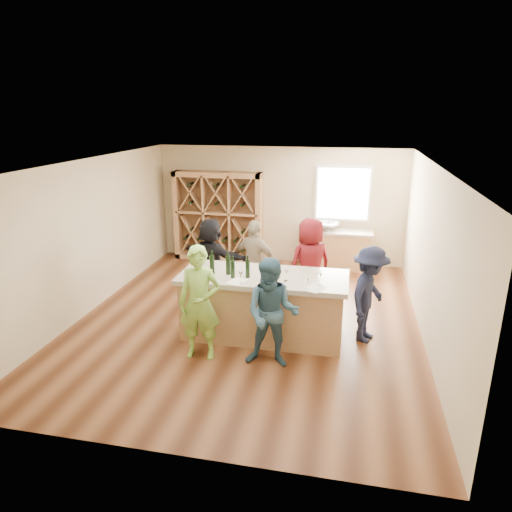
% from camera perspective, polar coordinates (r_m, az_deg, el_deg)
% --- Properties ---
extents(floor, '(6.00, 7.00, 0.10)m').
position_cam_1_polar(floor, '(8.39, -0.96, -8.19)').
color(floor, brown).
rests_on(floor, ground).
extents(ceiling, '(6.00, 7.00, 0.10)m').
position_cam_1_polar(ceiling, '(7.58, -1.07, 11.91)').
color(ceiling, white).
rests_on(ceiling, ground).
extents(wall_back, '(6.00, 0.10, 2.80)m').
position_cam_1_polar(wall_back, '(11.25, 3.02, 6.39)').
color(wall_back, '#C6B490').
rests_on(wall_back, ground).
extents(wall_front, '(6.00, 0.10, 2.80)m').
position_cam_1_polar(wall_front, '(4.72, -10.77, -10.81)').
color(wall_front, '#C6B490').
rests_on(wall_front, ground).
extents(wall_left, '(0.10, 7.00, 2.80)m').
position_cam_1_polar(wall_left, '(9.02, -20.28, 2.39)').
color(wall_left, '#C6B490').
rests_on(wall_left, ground).
extents(wall_right, '(0.10, 7.00, 2.80)m').
position_cam_1_polar(wall_right, '(7.80, 21.40, -0.06)').
color(wall_right, '#C6B490').
rests_on(wall_right, ground).
extents(window_frame, '(1.30, 0.06, 1.30)m').
position_cam_1_polar(window_frame, '(10.98, 10.80, 7.68)').
color(window_frame, white).
rests_on(window_frame, wall_back).
extents(window_pane, '(1.18, 0.01, 1.18)m').
position_cam_1_polar(window_pane, '(10.95, 10.80, 7.65)').
color(window_pane, white).
rests_on(window_pane, wall_back).
extents(wine_rack, '(2.20, 0.45, 2.20)m').
position_cam_1_polar(wine_rack, '(11.37, -4.75, 4.93)').
color(wine_rack, '#AB7D51').
rests_on(wine_rack, floor).
extents(back_counter_base, '(1.60, 0.58, 0.86)m').
position_cam_1_polar(back_counter_base, '(11.03, 9.85, 0.71)').
color(back_counter_base, '#AB7D51').
rests_on(back_counter_base, floor).
extents(back_counter_top, '(1.70, 0.62, 0.06)m').
position_cam_1_polar(back_counter_top, '(10.90, 9.98, 3.02)').
color(back_counter_top, '#AEA28F').
rests_on(back_counter_top, back_counter_base).
extents(sink, '(0.54, 0.54, 0.19)m').
position_cam_1_polar(sink, '(10.88, 8.96, 3.71)').
color(sink, silver).
rests_on(sink, back_counter_top).
extents(faucet, '(0.02, 0.02, 0.30)m').
position_cam_1_polar(faucet, '(11.04, 9.03, 4.22)').
color(faucet, silver).
rests_on(faucet, back_counter_top).
extents(tasting_counter_base, '(2.60, 1.00, 1.00)m').
position_cam_1_polar(tasting_counter_base, '(7.61, 0.91, -6.49)').
color(tasting_counter_base, '#AB7D51').
rests_on(tasting_counter_base, floor).
extents(tasting_counter_top, '(2.72, 1.12, 0.08)m').
position_cam_1_polar(tasting_counter_top, '(7.40, 0.94, -2.68)').
color(tasting_counter_top, '#AEA28F').
rests_on(tasting_counter_top, tasting_counter_base).
extents(wine_bottle_a, '(0.10, 0.10, 0.32)m').
position_cam_1_polar(wine_bottle_a, '(7.41, -5.51, -1.10)').
color(wine_bottle_a, black).
rests_on(wine_bottle_a, tasting_counter_top).
extents(wine_bottle_c, '(0.10, 0.10, 0.31)m').
position_cam_1_polar(wine_bottle_c, '(7.38, -3.51, -1.16)').
color(wine_bottle_c, black).
rests_on(wine_bottle_c, tasting_counter_top).
extents(wine_bottle_d, '(0.08, 0.08, 0.28)m').
position_cam_1_polar(wine_bottle_d, '(7.23, -2.93, -1.69)').
color(wine_bottle_d, black).
rests_on(wine_bottle_d, tasting_counter_top).
extents(wine_bottle_e, '(0.07, 0.07, 0.28)m').
position_cam_1_polar(wine_bottle_e, '(7.23, -1.05, -1.64)').
color(wine_bottle_e, black).
rests_on(wine_bottle_e, tasting_counter_top).
extents(wine_glass_a, '(0.08, 0.08, 0.20)m').
position_cam_1_polar(wine_glass_a, '(7.01, -1.92, -2.69)').
color(wine_glass_a, white).
rests_on(wine_glass_a, tasting_counter_top).
extents(wine_glass_b, '(0.08, 0.08, 0.16)m').
position_cam_1_polar(wine_glass_b, '(6.89, 1.71, -3.20)').
color(wine_glass_b, white).
rests_on(wine_glass_b, tasting_counter_top).
extents(wine_glass_c, '(0.09, 0.09, 0.18)m').
position_cam_1_polar(wine_glass_c, '(6.81, 6.31, -3.47)').
color(wine_glass_c, white).
rests_on(wine_glass_c, tasting_counter_top).
extents(wine_glass_d, '(0.08, 0.08, 0.17)m').
position_cam_1_polar(wine_glass_d, '(7.12, 3.76, -2.51)').
color(wine_glass_d, white).
rests_on(wine_glass_d, tasting_counter_top).
extents(wine_glass_e, '(0.08, 0.08, 0.20)m').
position_cam_1_polar(wine_glass_e, '(6.99, 7.92, -2.91)').
color(wine_glass_e, white).
rests_on(wine_glass_e, tasting_counter_top).
extents(tasting_menu_a, '(0.32, 0.37, 0.00)m').
position_cam_1_polar(tasting_menu_a, '(7.12, -2.35, -3.17)').
color(tasting_menu_a, white).
rests_on(tasting_menu_a, tasting_counter_top).
extents(tasting_menu_b, '(0.21, 0.28, 0.00)m').
position_cam_1_polar(tasting_menu_b, '(6.95, 2.45, -3.72)').
color(tasting_menu_b, white).
rests_on(tasting_menu_b, tasting_counter_top).
extents(tasting_menu_c, '(0.36, 0.40, 0.00)m').
position_cam_1_polar(tasting_menu_c, '(6.90, 7.34, -4.03)').
color(tasting_menu_c, white).
rests_on(tasting_menu_c, tasting_counter_top).
extents(person_near_left, '(0.67, 0.51, 1.77)m').
position_cam_1_polar(person_near_left, '(6.88, -7.06, -5.85)').
color(person_near_left, '#8CC64C').
rests_on(person_near_left, floor).
extents(person_near_right, '(0.81, 0.44, 1.65)m').
position_cam_1_polar(person_near_right, '(6.63, 2.03, -7.22)').
color(person_near_right, '#335972').
rests_on(person_near_right, floor).
extents(person_server, '(0.81, 1.14, 1.60)m').
position_cam_1_polar(person_server, '(7.57, 13.95, -4.70)').
color(person_server, '#191E38').
rests_on(person_server, floor).
extents(person_far_mid, '(1.07, 0.77, 1.64)m').
position_cam_1_polar(person_far_mid, '(8.80, -0.13, -0.79)').
color(person_far_mid, gray).
rests_on(person_far_mid, floor).
extents(person_far_right, '(1.02, 0.94, 1.76)m').
position_cam_1_polar(person_far_right, '(8.58, 6.76, -1.02)').
color(person_far_right, '#590F14').
rests_on(person_far_right, floor).
extents(person_far_left, '(1.61, 1.05, 1.63)m').
position_cam_1_polar(person_far_left, '(9.09, -5.64, -0.29)').
color(person_far_left, black).
rests_on(person_far_left, floor).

